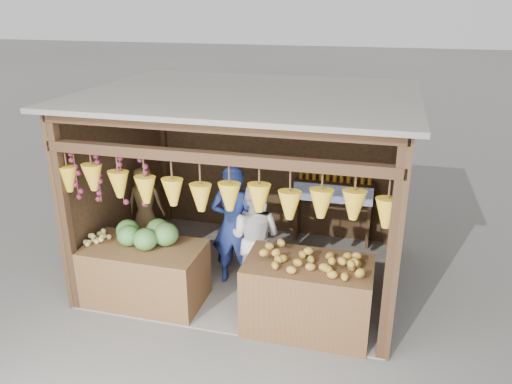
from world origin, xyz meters
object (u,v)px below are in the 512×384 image
Objects in this scene: man_standing at (234,226)px; counter_right at (307,296)px; counter_left at (145,274)px; woman_standing at (255,236)px; vendor_seated at (145,203)px.

counter_right is at bearing 142.30° from man_standing.
woman_standing is at bearing 27.58° from counter_left.
counter_left is at bearing 37.25° from woman_standing.
counter_right is (2.16, -0.04, 0.05)m from counter_left.
counter_left is 1.53m from woman_standing.
man_standing is 1.53× the size of vendor_seated.
man_standing is 1.57m from vendor_seated.
vendor_seated reaches higher than counter_right.
vendor_seated is at bearing 114.82° from counter_left.
woman_standing is at bearing 139.67° from counter_right.
counter_right reaches higher than counter_left.
counter_right is 0.95× the size of woman_standing.
counter_left is at bearing 32.94° from man_standing.
woman_standing is 1.37× the size of vendor_seated.
woman_standing is at bearing 163.67° from vendor_seated.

